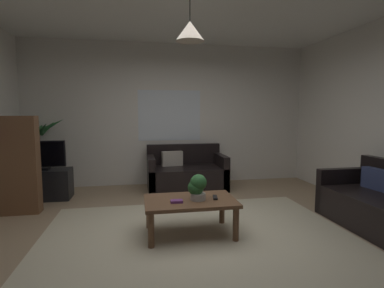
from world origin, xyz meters
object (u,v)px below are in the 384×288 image
at_px(couch_under_window, 186,174).
at_px(bookshelf_corner, 12,165).
at_px(book_on_table_0, 177,201).
at_px(pendant_lamp, 190,31).
at_px(couch_right_side, 382,207).
at_px(potted_plant_on_table, 197,187).
at_px(remote_on_table_0, 215,197).
at_px(potted_palm_corner, 40,155).
at_px(coffee_table, 190,205).
at_px(tv_stand, 43,184).
at_px(tv, 41,155).

relative_size(couch_under_window, bookshelf_corner, 1.04).
relative_size(book_on_table_0, pendant_lamp, 0.24).
height_order(couch_right_side, book_on_table_0, couch_right_side).
xyz_separation_m(couch_right_side, potted_plant_on_table, (-2.32, 0.21, 0.31)).
relative_size(remote_on_table_0, pendant_lamp, 0.28).
relative_size(couch_under_window, potted_palm_corner, 1.06).
height_order(couch_under_window, coffee_table, couch_under_window).
bearing_deg(pendant_lamp, couch_under_window, 81.93).
bearing_deg(couch_under_window, coffee_table, -98.07).
height_order(book_on_table_0, tv_stand, tv_stand).
height_order(couch_right_side, tv, tv).
relative_size(couch_right_side, potted_palm_corner, 1.04).
xyz_separation_m(coffee_table, potted_palm_corner, (-2.33, 2.34, 0.32)).
xyz_separation_m(couch_right_side, book_on_table_0, (-2.57, 0.15, 0.17)).
height_order(tv_stand, bookshelf_corner, bookshelf_corner).
bearing_deg(bookshelf_corner, pendant_lamp, -26.42).
height_order(potted_plant_on_table, pendant_lamp, pendant_lamp).
relative_size(book_on_table_0, potted_palm_corner, 0.10).
height_order(tv, pendant_lamp, pendant_lamp).
bearing_deg(coffee_table, couch_under_window, 81.93).
height_order(book_on_table_0, potted_palm_corner, potted_palm_corner).
xyz_separation_m(book_on_table_0, remote_on_table_0, (0.48, 0.08, -0.00)).
distance_m(couch_under_window, bookshelf_corner, 2.86).
xyz_separation_m(couch_under_window, potted_plant_on_table, (-0.22, -2.18, 0.31)).
bearing_deg(bookshelf_corner, couch_right_side, -16.63).
xyz_separation_m(potted_plant_on_table, pendant_lamp, (-0.08, 0.04, 1.77)).
bearing_deg(potted_plant_on_table, book_on_table_0, -166.14).
bearing_deg(bookshelf_corner, tv_stand, 75.30).
distance_m(remote_on_table_0, tv_stand, 3.11).
bearing_deg(pendant_lamp, book_on_table_0, -150.56).
bearing_deg(remote_on_table_0, bookshelf_corner, -13.01).
bearing_deg(coffee_table, book_on_table_0, -150.56).
height_order(coffee_table, bookshelf_corner, bookshelf_corner).
distance_m(coffee_table, tv, 2.88).
xyz_separation_m(potted_plant_on_table, tv, (-2.25, 1.89, 0.16)).
bearing_deg(tv, book_on_table_0, -44.37).
xyz_separation_m(coffee_table, tv_stand, (-2.17, 1.87, -0.11)).
relative_size(potted_plant_on_table, pendant_lamp, 0.54).
relative_size(remote_on_table_0, tv_stand, 0.18).
xyz_separation_m(tv, potted_palm_corner, (-0.16, 0.49, -0.07)).
bearing_deg(tv_stand, tv, -90.00).
xyz_separation_m(potted_plant_on_table, tv_stand, (-2.25, 1.91, -0.33)).
xyz_separation_m(couch_under_window, potted_palm_corner, (-2.63, 0.20, 0.41)).
distance_m(book_on_table_0, bookshelf_corner, 2.53).
height_order(coffee_table, potted_palm_corner, potted_palm_corner).
height_order(couch_under_window, tv_stand, couch_under_window).
height_order(coffee_table, book_on_table_0, book_on_table_0).
distance_m(potted_palm_corner, bookshelf_corner, 1.17).
relative_size(book_on_table_0, bookshelf_corner, 0.10).
bearing_deg(tv, potted_palm_corner, 108.02).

